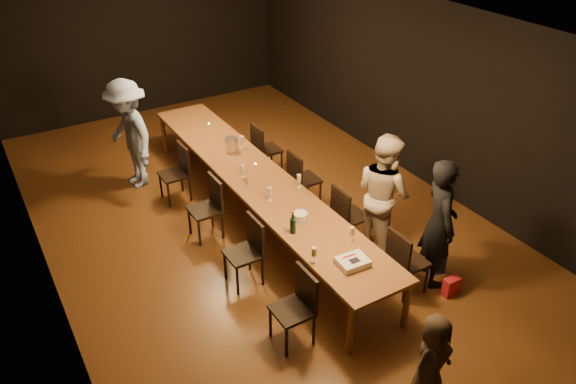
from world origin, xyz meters
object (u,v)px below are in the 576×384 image
man_blue (130,134)px  child (432,359)px  chair_right_2 (305,179)px  woman_birthday (439,223)px  champagne_bottle (293,222)px  chair_right_1 (351,215)px  chair_right_0 (408,261)px  chair_left_3 (174,174)px  woman_tan (384,194)px  plate_stack (300,217)px  ice_bucket (231,144)px  chair_left_1 (243,253)px  table (256,180)px  chair_left_2 (205,209)px  chair_right_3 (267,149)px  birthday_cake (353,262)px  chair_left_0 (292,310)px

man_blue → child: size_ratio=1.72×
chair_right_2 → woman_birthday: 2.48m
champagne_bottle → chair_right_1: bearing=14.0°
chair_right_0 → chair_left_3: 3.98m
chair_right_1 → woman_tan: 0.59m
plate_stack → ice_bucket: 2.23m
chair_left_1 → woman_birthday: size_ratio=0.53×
chair_right_0 → table: bearing=-160.5°
chair_right_2 → champagne_bottle: champagne_bottle is taller
chair_right_2 → chair_left_3: (-1.70, 1.20, 0.00)m
chair_right_1 → chair_right_2: (0.00, 1.20, 0.00)m
man_blue → ice_bucket: 1.69m
chair_left_2 → ice_bucket: (0.91, 0.94, 0.40)m
table → champagne_bottle: 1.52m
chair_right_2 → chair_right_3: 1.20m
chair_left_2 → chair_left_3: bearing=0.0°
child → chair_left_2: bearing=89.6°
chair_left_3 → chair_right_3: bearing=-90.0°
chair_right_2 → woman_tan: 1.58m
man_blue → woman_tan: bearing=26.3°
chair_right_2 → birthday_cake: (-0.87, -2.38, 0.33)m
chair_right_0 → champagne_bottle: size_ratio=2.94×
table → child: size_ratio=5.59×
ice_bucket → plate_stack: bearing=-92.9°
chair_left_1 → chair_left_2: same height
woman_birthday → ice_bucket: size_ratio=7.77×
chair_right_1 → chair_right_3: size_ratio=1.00×
chair_left_0 → birthday_cake: size_ratio=2.54×
chair_right_1 → champagne_bottle: (-1.13, -0.28, 0.44)m
woman_birthday → woman_tan: woman_birthday is taller
chair_right_1 → man_blue: bearing=-146.9°
chair_left_2 → champagne_bottle: champagne_bottle is taller
woman_birthday → champagne_bottle: size_ratio=5.56×
chair_left_3 → chair_left_2: bearing=-180.0°
chair_left_0 → champagne_bottle: size_ratio=2.94×
chair_right_2 → chair_right_1: bearing=-0.0°
chair_right_0 → woman_birthday: size_ratio=0.53×
woman_tan → plate_stack: 1.22m
chair_right_0 → champagne_bottle: champagne_bottle is taller
chair_right_1 → chair_right_2: bearing=180.0°
chair_left_0 → man_blue: man_blue is taller
table → woman_tan: 1.90m
chair_right_3 → chair_left_3: same height
chair_right_0 → chair_right_1: size_ratio=1.00×
table → chair_left_1: size_ratio=6.45×
chair_right_2 → chair_left_0: bearing=-35.3°
chair_left_0 → table: bearing=-19.5°
chair_right_0 → ice_bucket: bearing=-166.7°
chair_right_0 → chair_left_3: bearing=-154.7°
chair_right_2 → woman_tan: woman_tan is taller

